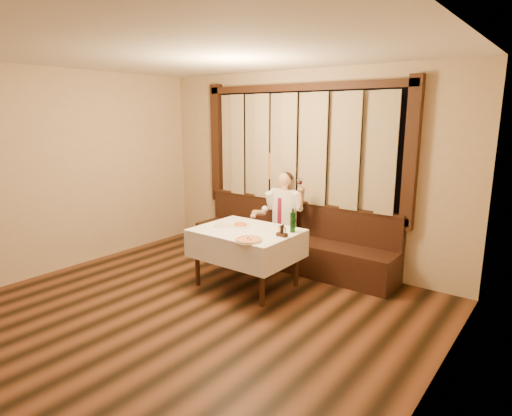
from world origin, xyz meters
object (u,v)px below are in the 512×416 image
Objects in this scene: pasta_red at (240,223)px; green_bottle at (293,222)px; banquette at (290,244)px; dining_table at (247,238)px; pizza at (249,240)px; pasta_cream at (223,224)px; cruet_caddy at (282,232)px; seated_man at (282,212)px.

pasta_red is 0.72m from green_bottle.
banquette is 1.08m from dining_table.
pizza is at bearing -76.55° from banquette.
pizza is 1.06× the size of green_bottle.
pasta_red is (-0.16, 0.08, 0.14)m from dining_table.
cruet_caddy is at bearing 4.84° from pasta_cream.
banquette is 0.51m from seated_man.
cruet_caddy reaches higher than pizza.
pasta_cream is 0.18× the size of seated_man.
banquette is 10.55× the size of green_bottle.
green_bottle is (0.19, 0.63, 0.12)m from pizza.
banquette is 2.33× the size of seated_man.
green_bottle is at bearing 72.82° from pizza.
pasta_red is (-0.16, -0.94, 0.48)m from banquette.
pasta_cream reaches higher than dining_table.
green_bottle reaches higher than dining_table.
pizza is 1.16× the size of pasta_red.
cruet_caddy is at bearing -5.23° from pasta_red.
seated_man is at bearing -134.52° from banquette.
pasta_cream is 0.88m from cruet_caddy.
pasta_cream is at bearing -143.34° from pasta_red.
banquette is at bearing 103.45° from pizza.
seated_man reaches higher than dining_table.
green_bottle is at bearing 25.16° from dining_table.
pasta_cream is at bearing -160.67° from green_bottle.
cruet_caddy is (-0.00, -0.23, -0.08)m from green_bottle.
seated_man is at bearing 75.26° from pasta_cream.
dining_table is 4.19× the size of green_bottle.
cruet_caddy is (0.53, 0.02, 0.15)m from dining_table.
dining_table is 0.63m from green_bottle.
green_bottle is (0.69, 0.17, 0.09)m from pasta_red.
dining_table is 0.55m from cruet_caddy.
banquette is at bearing 80.19° from pasta_red.
banquette is 1.10m from green_bottle.
pasta_cream is (-0.35, -0.06, 0.14)m from dining_table.
dining_table is at bearing -90.00° from banquette.
banquette is at bearing 72.15° from pasta_cream.
banquette is 1.23m from pasta_cream.
pasta_cream is at bearing -173.28° from cruet_caddy.
seated_man reaches higher than green_bottle.
green_bottle is 0.25m from cruet_caddy.
cruet_caddy is at bearing -90.00° from green_bottle.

